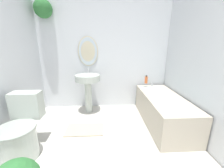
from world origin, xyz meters
The scene contains 7 objects.
wall_back centered at (-0.10, 2.77, 1.26)m, with size 2.77×0.32×2.40m.
wall_right centered at (1.36, 1.37, 1.20)m, with size 0.06×2.87×2.40m.
toilet centered at (-1.04, 1.35, 0.30)m, with size 0.44×0.61×0.75m.
pedestal_sink centered at (-0.34, 2.47, 0.60)m, with size 0.48×0.48×0.88m.
bathtub centered at (1.00, 1.98, 0.26)m, with size 0.61×1.44×0.57m.
shampoo_bottle centered at (0.86, 2.56, 0.65)m, with size 0.06×0.06×0.17m.
bath_mat centered at (-0.34, 1.80, 0.01)m, with size 0.60×0.34×0.02m.
Camera 1 is at (0.00, -0.17, 1.33)m, focal length 22.00 mm.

